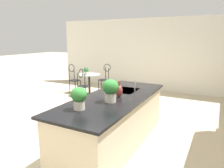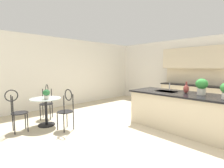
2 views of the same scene
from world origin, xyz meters
name	(u,v)px [view 1 (image 1 of 2)]	position (x,y,z in m)	size (l,w,h in m)	color
ground_plane	(86,129)	(0.00, 0.00, 0.00)	(40.00, 40.00, 0.00)	beige
wall_left_window	(149,54)	(-4.26, 0.00, 1.35)	(0.12, 7.80, 2.70)	silver
kitchen_island	(114,120)	(0.30, 0.85, 0.46)	(2.80, 1.06, 0.92)	beige
bistro_table	(89,82)	(-2.43, -1.52, 0.45)	(0.80, 0.80, 0.74)	black
chair_near_window	(74,77)	(-2.45, -2.21, 0.57)	(0.42, 0.50, 1.04)	black
chair_by_island	(105,77)	(-3.05, -1.24, 0.57)	(0.53, 0.53, 1.04)	black
chair_toward_desk	(83,83)	(-1.72, -1.29, 0.57)	(0.50, 0.42, 1.04)	black
sink_faucet	(135,86)	(-0.25, 1.03, 1.03)	(0.02, 0.02, 0.22)	#B2B5BA
potted_plant_on_table	(86,71)	(-2.29, -1.55, 0.88)	(0.18, 0.18, 0.25)	beige
potted_plant_counter_far	(79,97)	(1.15, 0.71, 1.11)	(0.24, 0.24, 0.34)	beige
potted_plant_counter_near	(110,89)	(0.60, 0.94, 1.14)	(0.27, 0.27, 0.38)	beige
vase_on_counter	(119,91)	(0.25, 0.93, 1.03)	(0.13, 0.13, 0.29)	#993D38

